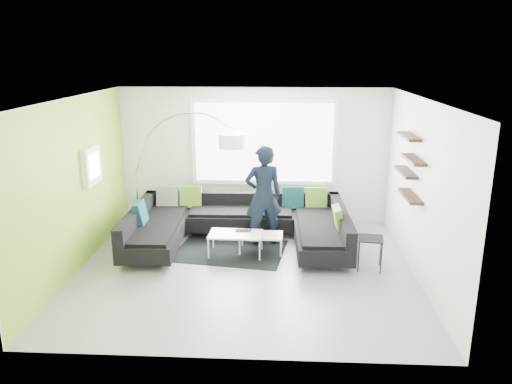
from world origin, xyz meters
The scene contains 9 objects.
ground centered at (0.00, 0.00, 0.00)m, with size 5.50×5.50×0.00m, color gray.
room_shell centered at (0.04, 0.21, 1.81)m, with size 5.54×5.04×2.82m.
sectional_sofa centered at (-0.20, 1.01, 0.37)m, with size 4.00×2.53×0.85m.
rug centered at (-0.34, 0.77, 0.01)m, with size 1.92×1.40×0.01m, color black.
coffee_table centered at (0.00, 0.70, 0.20)m, with size 1.21×0.70×0.39m, color silver.
arc_lamp centered at (-2.29, 1.79, 1.20)m, with size 2.26×0.89×2.41m, color silver, non-canonical shape.
side_table centered at (2.05, 0.14, 0.27)m, with size 0.40×0.40×0.55m, color black.
person centered at (0.25, 1.18, 0.94)m, with size 0.77×0.60×1.88m, color black.
laptop centered at (-0.09, 0.72, 0.41)m, with size 0.30×0.21×0.02m, color black.
Camera 1 is at (0.58, -7.59, 3.49)m, focal length 35.00 mm.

